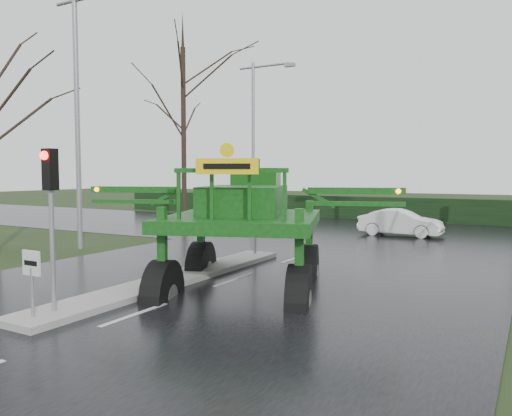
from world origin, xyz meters
The scene contains 13 objects.
ground centered at (0.00, 0.00, 0.00)m, with size 140.00×140.00×0.00m, color black.
road_main centered at (0.00, 10.00, 0.00)m, with size 14.00×80.00×0.02m, color black.
road_cross centered at (0.00, 16.00, 0.01)m, with size 80.00×12.00×0.02m, color black.
median_island centered at (-1.30, 3.00, 0.09)m, with size 1.20×10.00×0.16m, color gray.
hedge_row centered at (0.00, 24.00, 0.75)m, with size 44.00×0.90×1.50m, color black.
keep_left_sign centered at (-1.30, -1.50, 1.06)m, with size 0.50×0.07×1.35m.
traffic_signal_near centered at (-1.30, -1.01, 2.59)m, with size 0.26×0.33×3.52m.
traffic_signal_mid centered at (-1.30, 7.49, 2.59)m, with size 0.26×0.33×3.52m.
street_light_left_near centered at (-8.19, 6.00, 5.99)m, with size 3.85×0.30×10.00m.
street_light_left_far centered at (-8.19, 20.00, 5.99)m, with size 3.85×0.30×10.00m.
tree_left_far centered at (-12.50, 18.00, 7.15)m, with size 7.70×7.70×13.26m.
crop_sprayer centered at (-0.56, 1.70, 2.19)m, with size 7.89×6.14×4.64m.
white_sedan centered at (1.73, 16.31, 0.00)m, with size 1.35×3.88×1.28m, color white.
Camera 1 is at (7.36, -7.82, 3.02)m, focal length 35.00 mm.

